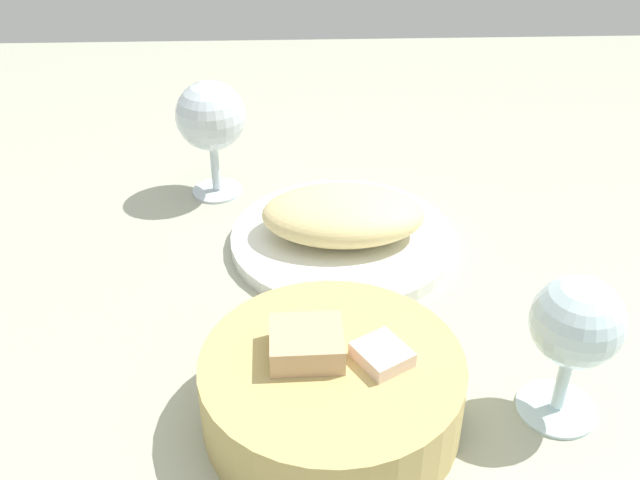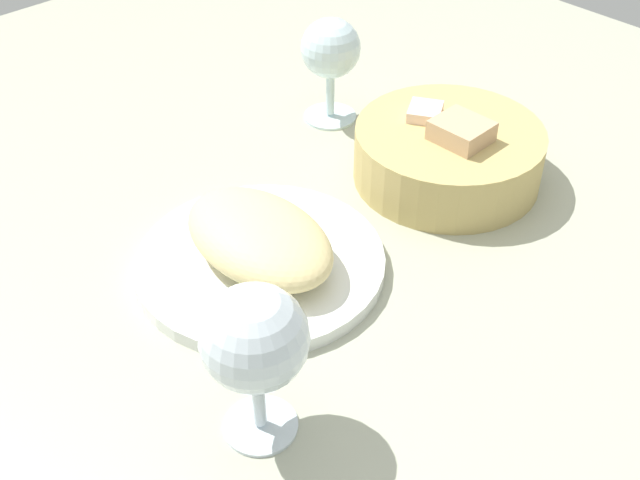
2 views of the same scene
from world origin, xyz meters
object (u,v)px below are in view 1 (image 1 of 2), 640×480
(bread_basket, at_px, (331,388))
(plate, at_px, (346,240))
(wine_glass_far, at_px, (576,329))
(wine_glass_near, at_px, (211,119))

(bread_basket, bearing_deg, plate, -96.57)
(wine_glass_far, bearing_deg, plate, -57.87)
(plate, height_order, bread_basket, bread_basket)
(wine_glass_near, distance_m, wine_glass_far, 0.46)
(plate, height_order, wine_glass_far, wine_glass_far)
(wine_glass_near, bearing_deg, wine_glass_far, 129.45)
(wine_glass_near, bearing_deg, bread_basket, 107.96)
(bread_basket, xyz_separation_m, wine_glass_near, (0.12, -0.36, 0.06))
(plate, xyz_separation_m, wine_glass_far, (-0.15, 0.24, 0.08))
(plate, relative_size, bread_basket, 1.17)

